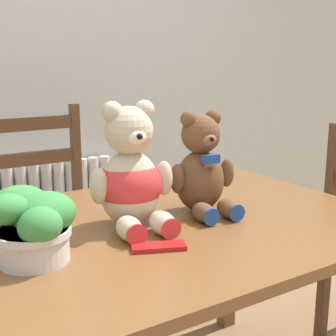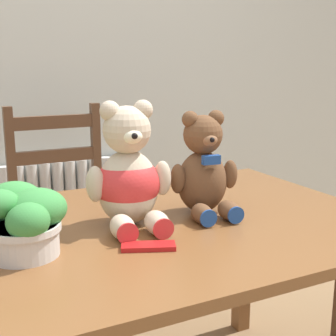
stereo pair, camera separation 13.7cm
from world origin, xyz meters
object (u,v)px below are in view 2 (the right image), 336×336
at_px(potted_plant, 24,218).
at_px(chocolate_bar, 148,246).
at_px(teddy_bear_left, 129,177).
at_px(teddy_bear_right, 204,170).
at_px(wooden_chair_behind, 66,221).

xyz_separation_m(potted_plant, chocolate_bar, (0.28, -0.11, -0.08)).
relative_size(teddy_bear_left, teddy_bear_right, 1.12).
relative_size(teddy_bear_left, chocolate_bar, 2.62).
bearing_deg(wooden_chair_behind, potted_plant, 70.37).
height_order(teddy_bear_left, potted_plant, teddy_bear_left).
height_order(wooden_chair_behind, teddy_bear_left, teddy_bear_left).
bearing_deg(teddy_bear_right, chocolate_bar, 41.86).
xyz_separation_m(teddy_bear_left, chocolate_bar, (-0.03, -0.19, -0.13)).
bearing_deg(wooden_chair_behind, teddy_bear_right, 104.98).
bearing_deg(potted_plant, teddy_bear_right, 8.35).
bearing_deg(teddy_bear_right, potted_plant, 15.54).
bearing_deg(teddy_bear_right, teddy_bear_left, 6.53).
relative_size(teddy_bear_right, potted_plant, 1.46).
bearing_deg(wooden_chair_behind, chocolate_bar, 87.33).
relative_size(wooden_chair_behind, teddy_bear_right, 3.18).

